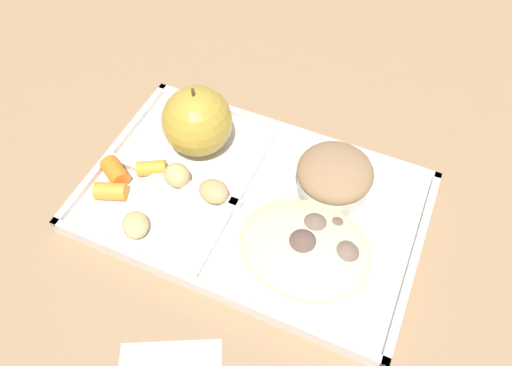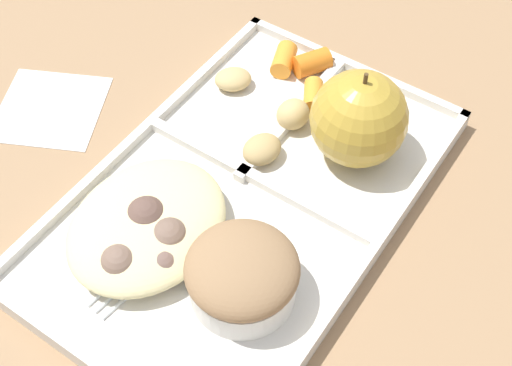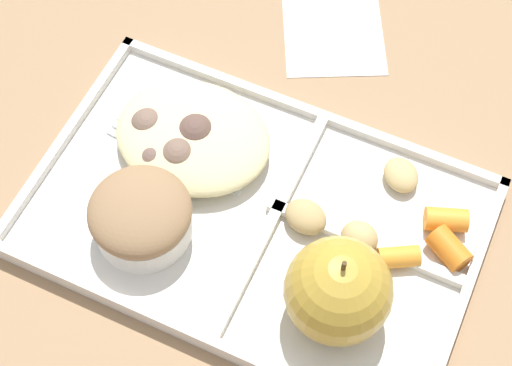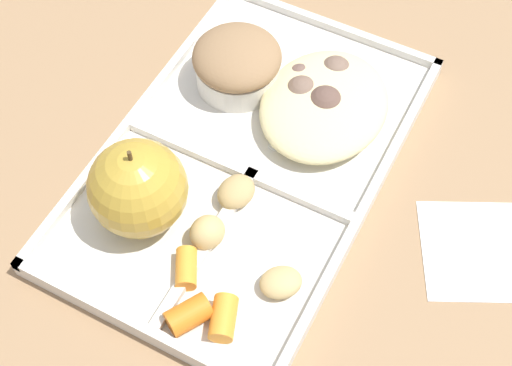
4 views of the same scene
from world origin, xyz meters
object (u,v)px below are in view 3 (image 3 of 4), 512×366
green_apple (338,291)px  plastic_fork (166,153)px  bran_muffin (141,216)px  lunch_tray (255,219)px

green_apple → plastic_fork: green_apple is taller
bran_muffin → plastic_fork: size_ratio=0.62×
lunch_tray → green_apple: green_apple is taller
bran_muffin → green_apple: bearing=-180.0°
lunch_tray → plastic_fork: lunch_tray is taller
lunch_tray → green_apple: bearing=151.1°
lunch_tray → bran_muffin: 0.10m
green_apple → bran_muffin: 0.17m
green_apple → bran_muffin: size_ratio=1.09×
plastic_fork → green_apple: bearing=158.5°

